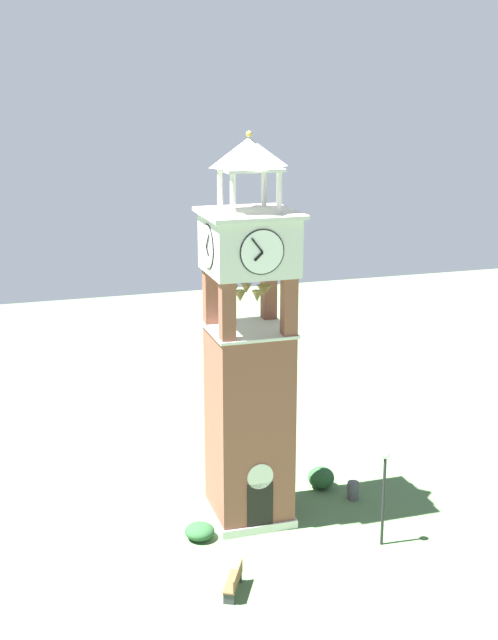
{
  "coord_description": "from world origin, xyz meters",
  "views": [
    {
      "loc": [
        -9.83,
        -31.87,
        18.13
      ],
      "look_at": [
        0.0,
        0.0,
        8.71
      ],
      "focal_mm": 48.54,
      "sensor_mm": 36.0,
      "label": 1
    }
  ],
  "objects_px": {
    "lamp_post": "(384,480)",
    "trash_bin": "(353,490)",
    "clock_tower": "(249,369)",
    "park_bench": "(234,581)"
  },
  "relations": [
    {
      "from": "clock_tower",
      "to": "lamp_post",
      "type": "relative_size",
      "value": 3.93
    },
    {
      "from": "clock_tower",
      "to": "park_bench",
      "type": "distance_m",
      "value": 8.43
    },
    {
      "from": "lamp_post",
      "to": "trash_bin",
      "type": "distance_m",
      "value": 4.64
    },
    {
      "from": "clock_tower",
      "to": "park_bench",
      "type": "bearing_deg",
      "value": -112.39
    },
    {
      "from": "park_bench",
      "to": "trash_bin",
      "type": "relative_size",
      "value": 2.03
    },
    {
      "from": "park_bench",
      "to": "trash_bin",
      "type": "bearing_deg",
      "value": 37.6
    },
    {
      "from": "clock_tower",
      "to": "trash_bin",
      "type": "distance_m",
      "value": 7.91
    },
    {
      "from": "clock_tower",
      "to": "lamp_post",
      "type": "bearing_deg",
      "value": -40.99
    },
    {
      "from": "lamp_post",
      "to": "park_bench",
      "type": "bearing_deg",
      "value": -167.02
    },
    {
      "from": "clock_tower",
      "to": "park_bench",
      "type": "height_order",
      "value": "clock_tower"
    }
  ]
}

